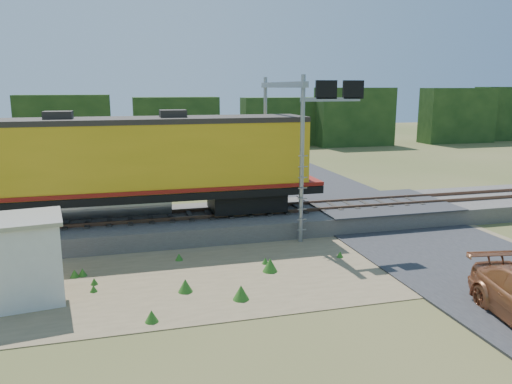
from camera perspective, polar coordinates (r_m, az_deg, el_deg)
name	(u,v)px	position (r m, az deg, el deg)	size (l,w,h in m)	color
ground	(285,271)	(18.69, 3.34, -9.01)	(140.00, 140.00, 0.00)	#475123
ballast	(246,220)	(24.05, -1.17, -3.21)	(70.00, 5.00, 0.80)	slate
rails	(246,210)	(23.93, -1.17, -2.10)	(70.00, 1.54, 0.16)	brown
dirt_shoulder	(229,271)	(18.64, -3.07, -9.01)	(26.00, 8.00, 0.03)	#8C7754
road	(438,247)	(22.37, 20.09, -5.95)	(7.00, 66.00, 0.86)	#38383A
tree_line_north	(174,121)	(54.95, -9.34, 7.96)	(130.00, 3.00, 6.50)	#183212
weed_clumps	(190,279)	(18.05, -7.53, -9.87)	(15.00, 6.20, 0.56)	#2D681D
locomotive	(102,164)	(22.80, -17.20, 3.12)	(19.13, 2.92, 4.94)	black
shed	(25,259)	(17.34, -24.85, -6.95)	(2.60, 2.60, 2.74)	silver
signal_gantry	(294,116)	(23.23, 4.37, 8.68)	(2.85, 6.20, 7.18)	gray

